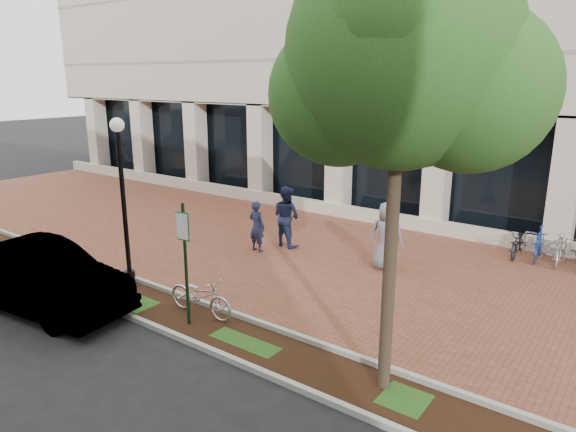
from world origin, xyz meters
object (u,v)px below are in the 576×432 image
Objects in this scene: street_tree at (405,68)px; bike_rack_cluster at (559,248)px; bollard at (560,249)px; sedan_near_curb at (40,277)px; pedestrian_mid at (286,216)px; pedestrian_left at (257,226)px; lamppost at (123,192)px; parking_sign at (185,250)px; locked_bicycle at (201,296)px; pedestrian_right at (386,236)px.

bike_rack_cluster is (1.28, 8.71, -4.98)m from street_tree.
bollard is 14.04m from sedan_near_curb.
pedestrian_mid is 0.66× the size of bike_rack_cluster.
sedan_near_curb is at bearing -131.62° from bollard.
street_tree is 9.12m from pedestrian_left.
pedestrian_left is at bearing 73.84° from lamppost.
locked_bicycle is (-0.11, 0.51, -1.26)m from parking_sign.
locked_bicycle is at bearing -132.57° from bike_rack_cluster.
street_tree is at bearing -93.43° from locked_bicycle.
pedestrian_left is at bearing -20.24° from sedan_near_curb.
lamppost is 0.91× the size of sedan_near_curb.
pedestrian_right is at bearing -146.70° from bike_rack_cluster.
lamppost is 2.68× the size of pedestrian_left.
sedan_near_curb is (-5.36, -7.20, -0.19)m from pedestrian_right.
parking_sign reaches higher than sedan_near_curb.
bike_rack_cluster is at bearing -48.43° from sedan_near_curb.
bike_rack_cluster is at bearing -148.61° from pedestrian_mid.
street_tree reaches higher than locked_bicycle.
bike_rack_cluster is at bearing 81.64° from street_tree.
sedan_near_curb is (-1.85, -7.21, -0.20)m from pedestrian_mid.
parking_sign is at bearing -123.26° from bollard.
lamppost is 2.19× the size of pedestrian_mid.
sedan_near_curb is at bearing -163.63° from parking_sign.
pedestrian_right is (2.08, 5.23, 0.50)m from locked_bicycle.
bike_rack_cluster is at bearing 109.87° from bollard.
locked_bicycle is 4.66m from pedestrian_left.
pedestrian_mid reaches higher than bike_rack_cluster.
pedestrian_left is (1.15, 3.96, -1.64)m from lamppost.
bollard is (3.96, 3.29, -0.51)m from pedestrian_right.
bike_rack_cluster is (7.84, 4.39, -0.35)m from pedestrian_left.
parking_sign is 0.92× the size of bike_rack_cluster.
parking_sign is at bearing -74.02° from sedan_near_curb.
street_tree is at bearing -83.87° from sedan_near_curb.
locked_bicycle reaches higher than bollard.
lamppost is at bearing 81.62° from locked_bicycle.
bollard is at bearing -149.61° from pedestrian_mid.
parking_sign is 0.37× the size of street_tree.
sedan_near_curb is (-0.28, -2.27, -1.67)m from lamppost.
pedestrian_mid reaches higher than pedestrian_right.
street_tree is 6.84m from locked_bicycle.
bollard is at bearing -78.04° from bike_rack_cluster.
bollard is (7.89, 4.26, -0.34)m from pedestrian_left.
lamppost is 12.38m from bollard.
bike_rack_cluster is at bearing 50.41° from parking_sign.
lamppost is at bearing 27.34° from pedestrian_right.
lamppost is 8.28m from street_tree.
street_tree reaches higher than bike_rack_cluster.
parking_sign is 0.64× the size of lamppost.
lamppost is 0.58× the size of street_tree.
bollard is (7.47, 3.29, -0.52)m from pedestrian_mid.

